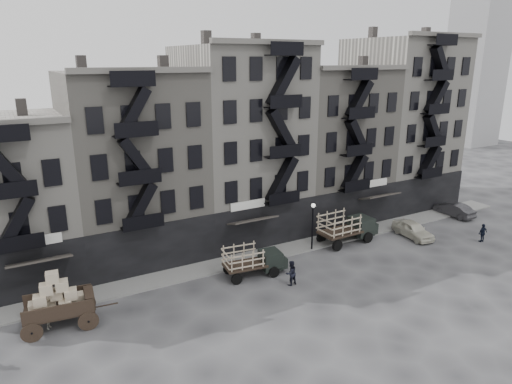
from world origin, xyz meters
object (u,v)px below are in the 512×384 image
pedestrian_mid (291,273)px  stake_truck_east (347,225)px  car_east (413,229)px  wagon (55,297)px  policeman (483,233)px  horse (41,321)px  car_far (454,210)px  stake_truck_west (253,259)px

pedestrian_mid → stake_truck_east: bearing=-159.7°
stake_truck_east → car_east: bearing=-20.1°
wagon → stake_truck_east: 24.46m
car_east → pedestrian_mid: pedestrian_mid is taller
stake_truck_east → policeman: 12.32m
horse → wagon: bearing=-94.2°
car_far → wagon: bearing=2.6°
wagon → stake_truck_west: (13.87, 0.26, -0.72)m
stake_truck_west → pedestrian_mid: (1.65, -2.68, -0.44)m
wagon → stake_truck_west: 13.89m
horse → car_east: 31.50m
car_east → horse: bearing=-173.7°
stake_truck_east → car_east: stake_truck_east is taller
horse → stake_truck_east: 25.43m
wagon → pedestrian_mid: bearing=-3.0°
stake_truck_east → pedestrian_mid: (-8.86, -4.30, -0.70)m
stake_truck_west → policeman: (21.27, -4.33, -0.53)m
wagon → car_far: bearing=8.6°
horse → pedestrian_mid: bearing=-106.1°
stake_truck_east → pedestrian_mid: bearing=-155.7°
stake_truck_west → car_east: (16.67, -0.46, -0.63)m
stake_truck_west → car_east: 16.69m
car_east → policeman: bearing=-33.5°
wagon → pedestrian_mid: 15.75m
car_east → policeman: size_ratio=2.57×
wagon → car_far: wagon is taller
stake_truck_west → car_east: bearing=5.3°
car_east → stake_truck_east: bearing=168.0°
stake_truck_west → pedestrian_mid: stake_truck_west is taller
wagon → stake_truck_west: bearing=7.0°
horse → policeman: (36.11, -4.01, 0.13)m
horse → car_east: car_east is taller
car_east → car_far: bearing=20.4°
car_far → policeman: 7.05m
policeman → car_east: bearing=-36.5°
wagon → stake_truck_east: bearing=10.3°
stake_truck_east → policeman: (10.76, -5.95, -0.78)m
horse → wagon: size_ratio=0.38×
wagon → car_east: 30.57m
wagon → stake_truck_west: wagon is taller
wagon → car_east: (30.54, -0.19, -1.35)m
stake_truck_east → horse: bearing=-177.1°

